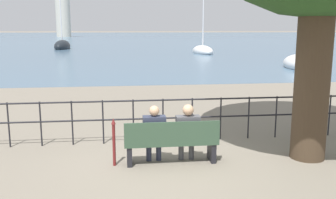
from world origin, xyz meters
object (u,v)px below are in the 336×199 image
at_px(sailboat_1, 304,64).
at_px(seated_person_right, 188,130).
at_px(sailboat_0, 62,46).
at_px(harbor_lighthouse, 63,8).
at_px(closed_umbrella, 114,139).
at_px(seated_person_left, 154,132).
at_px(park_bench, 172,143).
at_px(sailboat_2, 203,51).

bearing_deg(sailboat_1, seated_person_right, -112.27).
xyz_separation_m(sailboat_0, harbor_lighthouse, (-11.65, 83.25, 9.31)).
height_order(seated_person_right, sailboat_1, sailboat_1).
relative_size(seated_person_right, harbor_lighthouse, 0.06).
relative_size(closed_umbrella, harbor_lighthouse, 0.05).
bearing_deg(seated_person_right, seated_person_left, 179.89).
height_order(park_bench, closed_umbrella, closed_umbrella).
xyz_separation_m(seated_person_left, sailboat_0, (-8.50, 45.68, -0.26)).
relative_size(seated_person_right, closed_umbrella, 1.25).
height_order(seated_person_left, harbor_lighthouse, harbor_lighthouse).
relative_size(seated_person_left, sailboat_0, 0.12).
xyz_separation_m(closed_umbrella, sailboat_0, (-7.70, 45.72, -0.14)).
relative_size(seated_person_left, closed_umbrella, 1.24).
bearing_deg(seated_person_left, harbor_lighthouse, 98.88).
distance_m(sailboat_0, sailboat_2, 20.55).
height_order(park_bench, seated_person_left, seated_person_left).
relative_size(sailboat_1, sailboat_2, 0.77).
height_order(seated_person_left, closed_umbrella, seated_person_left).
bearing_deg(sailboat_1, sailboat_2, 112.76).
relative_size(closed_umbrella, sailboat_1, 0.13).
bearing_deg(harbor_lighthouse, sailboat_0, -82.04).
xyz_separation_m(park_bench, sailboat_0, (-8.84, 45.76, -0.03)).
xyz_separation_m(park_bench, sailboat_1, (11.73, 17.63, -0.13)).
relative_size(park_bench, closed_umbrella, 1.96).
height_order(sailboat_0, sailboat_1, sailboat_0).
distance_m(park_bench, sailboat_1, 21.17).
height_order(seated_person_right, harbor_lighthouse, harbor_lighthouse).
bearing_deg(sailboat_2, closed_umbrella, -107.72).
bearing_deg(harbor_lighthouse, park_bench, -80.98).
xyz_separation_m(sailboat_1, sailboat_2, (-3.55, 16.62, 0.01)).
distance_m(seated_person_left, sailboat_0, 46.46).
distance_m(closed_umbrella, sailboat_0, 46.37).
bearing_deg(harbor_lighthouse, sailboat_1, -73.87).
bearing_deg(closed_umbrella, sailboat_0, 99.55).
xyz_separation_m(closed_umbrella, sailboat_2, (9.33, 34.22, -0.22)).
relative_size(seated_person_left, seated_person_right, 0.99).
xyz_separation_m(park_bench, harbor_lighthouse, (-20.49, 129.01, 9.27)).
xyz_separation_m(seated_person_left, closed_umbrella, (-0.81, -0.05, -0.12)).
bearing_deg(seated_person_right, harbor_lighthouse, 99.18).
relative_size(seated_person_left, harbor_lighthouse, 0.06).
bearing_deg(sailboat_1, closed_umbrella, -115.48).
relative_size(sailboat_2, harbor_lighthouse, 0.47).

